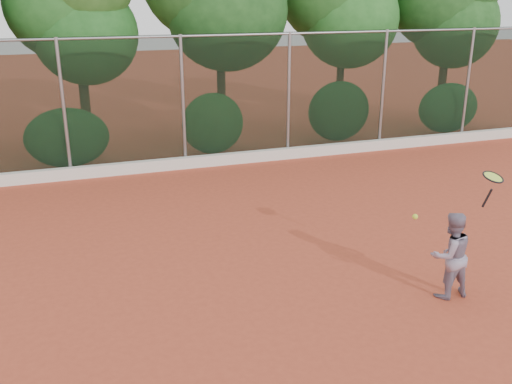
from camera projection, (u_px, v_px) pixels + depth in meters
name	position (u px, v px, depth m)	size (l,w,h in m)	color
ground	(276.00, 283.00, 9.37)	(80.00, 80.00, 0.00)	#B14329
concrete_curb	(187.00, 163.00, 15.41)	(24.00, 0.20, 0.30)	silver
tennis_player	(450.00, 255.00, 8.75)	(0.68, 0.53, 1.40)	gray
chainlink_fence	(183.00, 99.00, 15.00)	(24.09, 0.09, 3.50)	black
tennis_racket	(492.00, 180.00, 8.39)	(0.41, 0.40, 0.57)	black
tennis_ball_in_flight	(415.00, 217.00, 7.55)	(0.07, 0.07, 0.07)	#C8E333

